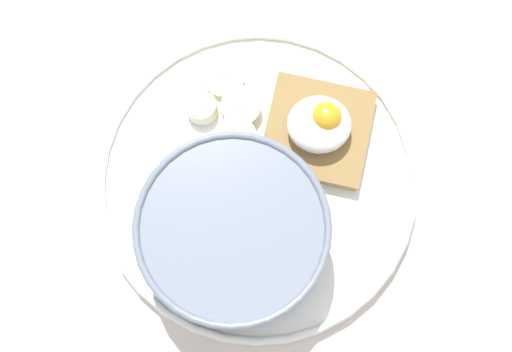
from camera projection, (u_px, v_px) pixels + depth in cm
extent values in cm
cube|color=beige|center=(256.00, 186.00, 62.43)|extent=(120.00, 120.00, 2.00)
cylinder|color=white|center=(256.00, 183.00, 60.97)|extent=(27.27, 27.27, 1.00)
torus|color=white|center=(256.00, 180.00, 60.19)|extent=(27.07, 27.07, 0.60)
cylinder|color=slate|center=(231.00, 234.00, 56.31)|extent=(14.86, 14.86, 6.30)
torus|color=slate|center=(230.00, 228.00, 53.24)|extent=(15.06, 15.06, 0.60)
cylinder|color=#CEB18F|center=(232.00, 234.00, 56.52)|extent=(13.46, 13.46, 5.45)
ellipsoid|color=#CEB18F|center=(230.00, 229.00, 54.06)|extent=(12.78, 12.78, 1.20)
ellipsoid|color=#D6AF90|center=(219.00, 236.00, 53.70)|extent=(1.08, 1.32, 0.48)
ellipsoid|color=#8D6547|center=(230.00, 228.00, 53.71)|extent=(2.04, 1.84, 0.74)
ellipsoid|color=olive|center=(228.00, 248.00, 53.47)|extent=(0.81, 1.25, 0.54)
cube|color=olive|center=(316.00, 129.00, 60.16)|extent=(10.33, 10.33, 0.30)
cube|color=tan|center=(315.00, 131.00, 60.74)|extent=(10.12, 10.12, 1.40)
ellipsoid|color=white|center=(317.00, 124.00, 58.75)|extent=(5.34, 4.96, 2.70)
sphere|color=orange|center=(324.00, 117.00, 58.06)|extent=(2.59, 2.59, 2.59)
cylinder|color=beige|center=(222.00, 78.00, 62.05)|extent=(4.76, 4.78, 1.10)
cylinder|color=#B7B392|center=(222.00, 76.00, 61.64)|extent=(0.86, 0.86, 0.17)
cylinder|color=#F3ECC0|center=(239.00, 107.00, 61.18)|extent=(4.92, 4.94, 1.66)
cylinder|color=#BDB896|center=(239.00, 104.00, 60.52)|extent=(0.88, 0.88, 0.18)
cylinder|color=#F6F2C6|center=(235.00, 137.00, 60.57)|extent=(4.71, 4.78, 1.75)
cylinder|color=beige|center=(234.00, 134.00, 59.93)|extent=(0.84, 0.85, 0.20)
cylinder|color=#EEEBBC|center=(200.00, 108.00, 61.16)|extent=(3.71, 3.77, 1.68)
cylinder|color=#B9B793|center=(199.00, 106.00, 60.55)|extent=(0.66, 0.66, 0.20)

